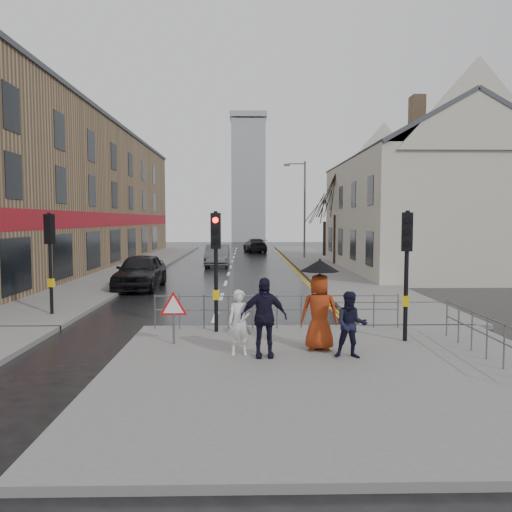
{
  "coord_description": "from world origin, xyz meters",
  "views": [
    {
      "loc": [
        1.03,
        -13.76,
        3.3
      ],
      "look_at": [
        1.39,
        3.11,
        2.07
      ],
      "focal_mm": 35.0,
      "sensor_mm": 36.0,
      "label": 1
    }
  ],
  "objects_px": {
    "pedestrian_b": "(351,325)",
    "car_parked": "(140,271)",
    "pedestrian_a": "(240,322)",
    "pedestrian_d": "(264,317)",
    "car_mid": "(217,255)",
    "pedestrian_with_umbrella": "(320,302)"
  },
  "relations": [
    {
      "from": "car_parked",
      "to": "pedestrian_b",
      "type": "bearing_deg",
      "value": -59.03
    },
    {
      "from": "pedestrian_d",
      "to": "pedestrian_with_umbrella",
      "type": "bearing_deg",
      "value": 20.27
    },
    {
      "from": "pedestrian_d",
      "to": "pedestrian_b",
      "type": "bearing_deg",
      "value": -7.38
    },
    {
      "from": "car_mid",
      "to": "pedestrian_with_umbrella",
      "type": "bearing_deg",
      "value": -81.23
    },
    {
      "from": "pedestrian_with_umbrella",
      "to": "pedestrian_a",
      "type": "bearing_deg",
      "value": -167.56
    },
    {
      "from": "car_parked",
      "to": "car_mid",
      "type": "bearing_deg",
      "value": 75.8
    },
    {
      "from": "pedestrian_with_umbrella",
      "to": "pedestrian_d",
      "type": "height_order",
      "value": "pedestrian_with_umbrella"
    },
    {
      "from": "pedestrian_b",
      "to": "pedestrian_with_umbrella",
      "type": "distance_m",
      "value": 1.04
    },
    {
      "from": "pedestrian_b",
      "to": "pedestrian_with_umbrella",
      "type": "relative_size",
      "value": 0.7
    },
    {
      "from": "pedestrian_with_umbrella",
      "to": "car_parked",
      "type": "height_order",
      "value": "pedestrian_with_umbrella"
    },
    {
      "from": "pedestrian_b",
      "to": "car_parked",
      "type": "distance_m",
      "value": 14.66
    },
    {
      "from": "pedestrian_d",
      "to": "car_mid",
      "type": "relative_size",
      "value": 0.4
    },
    {
      "from": "pedestrian_with_umbrella",
      "to": "car_parked",
      "type": "relative_size",
      "value": 0.45
    },
    {
      "from": "pedestrian_a",
      "to": "pedestrian_with_umbrella",
      "type": "distance_m",
      "value": 2.02
    },
    {
      "from": "pedestrian_b",
      "to": "pedestrian_d",
      "type": "bearing_deg",
      "value": -177.33
    },
    {
      "from": "pedestrian_b",
      "to": "car_mid",
      "type": "xyz_separation_m",
      "value": [
        -4.4,
        24.24,
        -0.14
      ]
    },
    {
      "from": "pedestrian_a",
      "to": "car_parked",
      "type": "relative_size",
      "value": 0.31
    },
    {
      "from": "pedestrian_a",
      "to": "pedestrian_b",
      "type": "xyz_separation_m",
      "value": [
        2.55,
        -0.32,
        -0.0
      ]
    },
    {
      "from": "pedestrian_a",
      "to": "car_mid",
      "type": "height_order",
      "value": "pedestrian_a"
    },
    {
      "from": "pedestrian_a",
      "to": "car_mid",
      "type": "bearing_deg",
      "value": 91.6
    },
    {
      "from": "pedestrian_b",
      "to": "pedestrian_d",
      "type": "xyz_separation_m",
      "value": [
        -2.0,
        0.13,
        0.16
      ]
    },
    {
      "from": "pedestrian_d",
      "to": "car_mid",
      "type": "xyz_separation_m",
      "value": [
        -2.4,
        24.11,
        -0.3
      ]
    }
  ]
}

